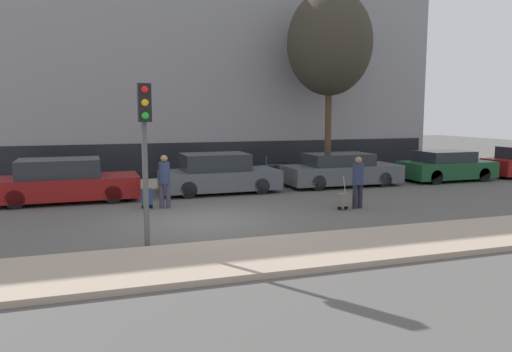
{
  "coord_description": "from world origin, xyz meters",
  "views": [
    {
      "loc": [
        -3.02,
        -13.12,
        2.99
      ],
      "look_at": [
        2.07,
        1.8,
        0.95
      ],
      "focal_mm": 35.0,
      "sensor_mm": 36.0,
      "label": 1
    }
  ],
  "objects_px": {
    "parked_car_3": "(446,166)",
    "pedestrian_left": "(164,178)",
    "traffic_light": "(145,132)",
    "trolley_left": "(147,197)",
    "bare_tree_near_crossing": "(330,43)",
    "parked_car_1": "(218,175)",
    "pedestrian_right": "(358,179)",
    "parked_car_2": "(341,170)",
    "trolley_right": "(343,200)",
    "parked_bicycle": "(270,169)",
    "parked_car_0": "(64,182)"
  },
  "relations": [
    {
      "from": "parked_car_3",
      "to": "parked_car_2",
      "type": "bearing_deg",
      "value": 179.0
    },
    {
      "from": "parked_car_0",
      "to": "trolley_right",
      "type": "bearing_deg",
      "value": -27.39
    },
    {
      "from": "pedestrian_left",
      "to": "parked_bicycle",
      "type": "distance_m",
      "value": 7.14
    },
    {
      "from": "pedestrian_right",
      "to": "trolley_right",
      "type": "xyz_separation_m",
      "value": [
        -0.55,
        -0.07,
        -0.6
      ]
    },
    {
      "from": "traffic_light",
      "to": "bare_tree_near_crossing",
      "type": "height_order",
      "value": "bare_tree_near_crossing"
    },
    {
      "from": "trolley_right",
      "to": "parked_bicycle",
      "type": "height_order",
      "value": "parked_bicycle"
    },
    {
      "from": "parked_car_3",
      "to": "pedestrian_left",
      "type": "relative_size",
      "value": 2.39
    },
    {
      "from": "pedestrian_left",
      "to": "parked_car_3",
      "type": "bearing_deg",
      "value": 23.94
    },
    {
      "from": "parked_car_3",
      "to": "traffic_light",
      "type": "distance_m",
      "value": 15.43
    },
    {
      "from": "pedestrian_left",
      "to": "trolley_left",
      "type": "xyz_separation_m",
      "value": [
        -0.54,
        0.13,
        -0.58
      ]
    },
    {
      "from": "trolley_left",
      "to": "traffic_light",
      "type": "relative_size",
      "value": 0.32
    },
    {
      "from": "pedestrian_left",
      "to": "parked_bicycle",
      "type": "height_order",
      "value": "pedestrian_left"
    },
    {
      "from": "pedestrian_right",
      "to": "trolley_right",
      "type": "bearing_deg",
      "value": -179.92
    },
    {
      "from": "parked_car_1",
      "to": "parked_bicycle",
      "type": "xyz_separation_m",
      "value": [
        2.96,
        2.43,
        -0.19
      ]
    },
    {
      "from": "parked_car_1",
      "to": "pedestrian_right",
      "type": "relative_size",
      "value": 2.68
    },
    {
      "from": "pedestrian_left",
      "to": "trolley_left",
      "type": "distance_m",
      "value": 0.8
    },
    {
      "from": "bare_tree_near_crossing",
      "to": "pedestrian_left",
      "type": "bearing_deg",
      "value": -149.94
    },
    {
      "from": "parked_car_0",
      "to": "parked_car_1",
      "type": "bearing_deg",
      "value": 1.62
    },
    {
      "from": "pedestrian_right",
      "to": "parked_car_3",
      "type": "bearing_deg",
      "value": 24.67
    },
    {
      "from": "trolley_right",
      "to": "bare_tree_near_crossing",
      "type": "bearing_deg",
      "value": 66.94
    },
    {
      "from": "pedestrian_left",
      "to": "trolley_left",
      "type": "relative_size",
      "value": 1.45
    },
    {
      "from": "parked_car_2",
      "to": "pedestrian_left",
      "type": "bearing_deg",
      "value": -161.89
    },
    {
      "from": "pedestrian_left",
      "to": "bare_tree_near_crossing",
      "type": "distance_m",
      "value": 10.45
    },
    {
      "from": "pedestrian_left",
      "to": "traffic_light",
      "type": "distance_m",
      "value": 5.02
    },
    {
      "from": "parked_car_2",
      "to": "bare_tree_near_crossing",
      "type": "distance_m",
      "value": 5.75
    },
    {
      "from": "parked_car_0",
      "to": "parked_bicycle",
      "type": "height_order",
      "value": "parked_car_0"
    },
    {
      "from": "trolley_left",
      "to": "trolley_right",
      "type": "distance_m",
      "value": 6.06
    },
    {
      "from": "parked_car_0",
      "to": "pedestrian_right",
      "type": "xyz_separation_m",
      "value": [
        8.68,
        -4.14,
        0.24
      ]
    },
    {
      "from": "trolley_right",
      "to": "parked_bicycle",
      "type": "xyz_separation_m",
      "value": [
        0.16,
        6.79,
        0.18
      ]
    },
    {
      "from": "parked_car_2",
      "to": "pedestrian_left",
      "type": "xyz_separation_m",
      "value": [
        -7.46,
        -2.44,
        0.31
      ]
    },
    {
      "from": "trolley_left",
      "to": "parked_car_1",
      "type": "bearing_deg",
      "value": 37.92
    },
    {
      "from": "parked_car_1",
      "to": "pedestrian_right",
      "type": "xyz_separation_m",
      "value": [
        3.35,
        -4.3,
        0.23
      ]
    },
    {
      "from": "parked_bicycle",
      "to": "trolley_left",
      "type": "bearing_deg",
      "value": -141.36
    },
    {
      "from": "parked_car_0",
      "to": "pedestrian_left",
      "type": "xyz_separation_m",
      "value": [
        3.0,
        -2.2,
        0.27
      ]
    },
    {
      "from": "parked_car_2",
      "to": "parked_bicycle",
      "type": "relative_size",
      "value": 2.65
    },
    {
      "from": "parked_car_2",
      "to": "trolley_right",
      "type": "xyz_separation_m",
      "value": [
        -2.33,
        -4.45,
        -0.32
      ]
    },
    {
      "from": "trolley_left",
      "to": "bare_tree_near_crossing",
      "type": "height_order",
      "value": "bare_tree_near_crossing"
    },
    {
      "from": "trolley_left",
      "to": "parked_car_3",
      "type": "bearing_deg",
      "value": 9.65
    },
    {
      "from": "parked_car_3",
      "to": "parked_bicycle",
      "type": "distance_m",
      "value": 7.66
    },
    {
      "from": "parked_car_1",
      "to": "trolley_left",
      "type": "xyz_separation_m",
      "value": [
        -2.86,
        -2.23,
        -0.32
      ]
    },
    {
      "from": "pedestrian_right",
      "to": "traffic_light",
      "type": "bearing_deg",
      "value": -165.57
    },
    {
      "from": "parked_car_3",
      "to": "parked_bicycle",
      "type": "xyz_separation_m",
      "value": [
        -7.26,
        2.43,
        -0.13
      ]
    },
    {
      "from": "parked_car_0",
      "to": "trolley_right",
      "type": "distance_m",
      "value": 9.17
    },
    {
      "from": "parked_car_1",
      "to": "traffic_light",
      "type": "distance_m",
      "value": 7.99
    },
    {
      "from": "pedestrian_right",
      "to": "parked_car_0",
      "type": "bearing_deg",
      "value": 147.17
    },
    {
      "from": "bare_tree_near_crossing",
      "to": "pedestrian_right",
      "type": "bearing_deg",
      "value": -109.13
    },
    {
      "from": "parked_car_2",
      "to": "bare_tree_near_crossing",
      "type": "height_order",
      "value": "bare_tree_near_crossing"
    },
    {
      "from": "pedestrian_left",
      "to": "parked_bicycle",
      "type": "relative_size",
      "value": 0.94
    },
    {
      "from": "parked_car_0",
      "to": "trolley_right",
      "type": "xyz_separation_m",
      "value": [
        8.13,
        -4.22,
        -0.36
      ]
    },
    {
      "from": "parked_car_2",
      "to": "pedestrian_left",
      "type": "distance_m",
      "value": 7.85
    }
  ]
}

